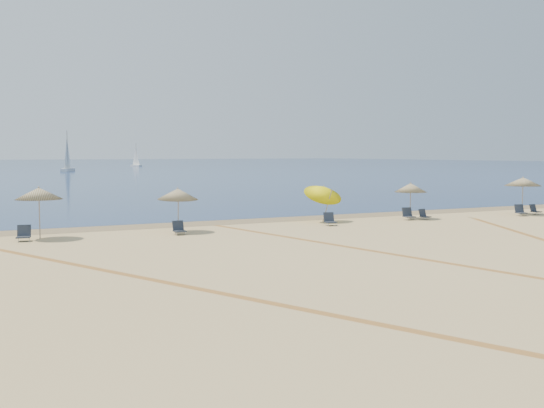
{
  "coord_description": "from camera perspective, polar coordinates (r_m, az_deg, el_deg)",
  "views": [
    {
      "loc": [
        -15.37,
        -11.2,
        4.03
      ],
      "look_at": [
        0.0,
        20.0,
        1.3
      ],
      "focal_mm": 42.89,
      "sensor_mm": 36.0,
      "label": 1
    }
  ],
  "objects": [
    {
      "name": "ocean",
      "position": [
        236.74,
        -22.54,
        3.17
      ],
      "size": [
        500.0,
        500.0,
        0.0
      ],
      "primitive_type": "plane",
      "color": "#0C2151",
      "rests_on": "ground"
    },
    {
      "name": "wet_sand",
      "position": [
        38.62,
        -2.62,
        -1.5
      ],
      "size": [
        500.0,
        500.0,
        0.0
      ],
      "primitive_type": "plane",
      "color": "olive",
      "rests_on": "ground"
    },
    {
      "name": "umbrella_1",
      "position": [
        32.3,
        -19.78,
        0.87
      ],
      "size": [
        2.19,
        2.19,
        2.48
      ],
      "color": "gray",
      "rests_on": "ground"
    },
    {
      "name": "umbrella_2",
      "position": [
        33.37,
        -8.27,
        0.88
      ],
      "size": [
        2.07,
        2.1,
        2.3
      ],
      "color": "gray",
      "rests_on": "ground"
    },
    {
      "name": "umbrella_3",
      "position": [
        38.03,
        4.56,
        1.15
      ],
      "size": [
        2.25,
        2.26,
        2.59
      ],
      "color": "gray",
      "rests_on": "ground"
    },
    {
      "name": "umbrella_4",
      "position": [
        40.75,
        12.07,
        1.41
      ],
      "size": [
        1.99,
        1.99,
        2.25
      ],
      "color": "gray",
      "rests_on": "ground"
    },
    {
      "name": "umbrella_5",
      "position": [
        45.61,
        21.17,
        1.84
      ],
      "size": [
        2.34,
        2.34,
        2.51
      ],
      "color": "gray",
      "rests_on": "ground"
    },
    {
      "name": "chair_1",
      "position": [
        31.95,
        -20.96,
        -2.48
      ],
      "size": [
        0.74,
        0.82,
        0.73
      ],
      "rotation": [
        0.0,
        0.0,
        -0.22
      ],
      "color": "black",
      "rests_on": "ground"
    },
    {
      "name": "chair_2",
      "position": [
        32.52,
        -8.17,
        -2.14
      ],
      "size": [
        0.57,
        0.67,
        0.68
      ],
      "rotation": [
        0.0,
        0.0,
        -0.01
      ],
      "color": "black",
      "rests_on": "ground"
    },
    {
      "name": "chair_3",
      "position": [
        36.39,
        5.08,
        -1.39
      ],
      "size": [
        0.72,
        0.8,
        0.72
      ],
      "rotation": [
        0.0,
        0.0,
        -0.19
      ],
      "color": "black",
      "rests_on": "ground"
    },
    {
      "name": "chair_4",
      "position": [
        40.19,
        11.86,
        -0.9
      ],
      "size": [
        0.73,
        0.82,
        0.74
      ],
      "rotation": [
        0.0,
        0.0,
        -0.19
      ],
      "color": "black",
      "rests_on": "ground"
    },
    {
      "name": "chair_5",
      "position": [
        40.62,
        13.2,
        -0.93
      ],
      "size": [
        0.6,
        0.68,
        0.63
      ],
      "rotation": [
        0.0,
        0.0,
        0.13
      ],
      "color": "black",
      "rests_on": "ground"
    },
    {
      "name": "chair_6",
      "position": [
        44.81,
        20.96,
        -0.56
      ],
      "size": [
        0.78,
        0.85,
        0.73
      ],
      "rotation": [
        0.0,
        0.0,
        -0.29
      ],
      "color": "black",
      "rests_on": "ground"
    },
    {
      "name": "chair_7",
      "position": [
        46.23,
        22.07,
        -0.48
      ],
      "size": [
        0.59,
        0.68,
        0.66
      ],
      "rotation": [
        0.0,
        0.0,
        0.07
      ],
      "color": "black",
      "rests_on": "ground"
    },
    {
      "name": "sailboat_0",
      "position": [
        203.19,
        -11.84,
        3.85
      ],
      "size": [
        2.64,
        4.87,
        7.05
      ],
      "rotation": [
        0.0,
        0.0,
        0.32
      ],
      "color": "white",
      "rests_on": "ocean"
    },
    {
      "name": "sailboat_2",
      "position": [
        151.41,
        -17.52,
        3.78
      ],
      "size": [
        3.97,
        6.12,
        8.99
      ],
      "rotation": [
        0.0,
        0.0,
        -0.44
      ],
      "color": "white",
      "rests_on": "ocean"
    },
    {
      "name": "tire_tracks",
      "position": [
        25.39,
        9.15,
        -4.7
      ],
      "size": [
        55.45,
        41.05,
        0.0
      ],
      "color": "tan",
      "rests_on": "ground"
    }
  ]
}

